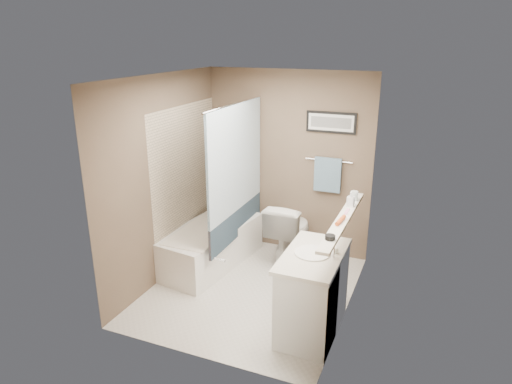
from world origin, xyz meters
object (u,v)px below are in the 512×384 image
at_px(soap_bottle, 351,199).
at_px(glass_jar, 354,196).
at_px(candle_bowl_near, 330,237).
at_px(hair_brush_front, 341,220).
at_px(vanity, 313,295).
at_px(bathtub, 210,245).
at_px(toilet, 289,231).

bearing_deg(soap_bottle, glass_jar, 90.00).
bearing_deg(soap_bottle, candle_bowl_near, -90.00).
relative_size(hair_brush_front, glass_jar, 2.20).
bearing_deg(vanity, glass_jar, 78.40).
height_order(bathtub, soap_bottle, soap_bottle).
xyz_separation_m(vanity, soap_bottle, (0.19, 0.67, 0.79)).
bearing_deg(candle_bowl_near, vanity, 131.31).
bearing_deg(candle_bowl_near, bathtub, 148.58).
height_order(toilet, candle_bowl_near, candle_bowl_near).
relative_size(candle_bowl_near, soap_bottle, 0.58).
xyz_separation_m(toilet, glass_jar, (0.87, -0.49, 0.76)).
bearing_deg(bathtub, toilet, 34.92).
bearing_deg(glass_jar, hair_brush_front, -90.00).
xyz_separation_m(bathtub, hair_brush_front, (1.79, -0.68, 0.89)).
bearing_deg(vanity, bathtub, 151.72).
bearing_deg(vanity, hair_brush_front, 47.94).
height_order(glass_jar, soap_bottle, soap_bottle).
height_order(bathtub, hair_brush_front, hair_brush_front).
height_order(vanity, candle_bowl_near, candle_bowl_near).
distance_m(toilet, candle_bowl_near, 1.93).
relative_size(toilet, vanity, 0.90).
relative_size(glass_jar, soap_bottle, 0.65).
height_order(hair_brush_front, glass_jar, glass_jar).
xyz_separation_m(toilet, vanity, (0.68, -1.35, -0.01)).
height_order(vanity, glass_jar, glass_jar).
distance_m(vanity, candle_bowl_near, 0.79).
xyz_separation_m(bathtub, soap_bottle, (1.79, -0.21, 0.94)).
height_order(bathtub, candle_bowl_near, candle_bowl_near).
xyz_separation_m(vanity, candle_bowl_near, (0.19, -0.21, 0.73)).
bearing_deg(glass_jar, soap_bottle, -90.00).
bearing_deg(hair_brush_front, vanity, -132.59).
height_order(candle_bowl_near, hair_brush_front, hair_brush_front).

